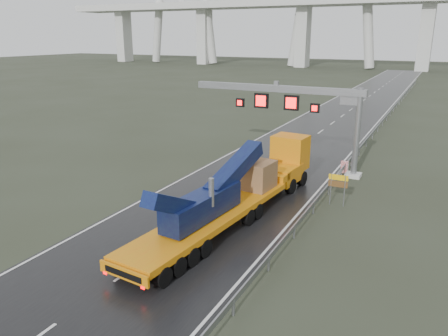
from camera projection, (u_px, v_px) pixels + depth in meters
The scene contains 7 objects.
ground at pixel (154, 253), 23.23m from camera, with size 400.00×400.00×0.00m, color #2C3021.
road at pixel (333, 123), 57.39m from camera, with size 11.00×200.00×0.02m, color black.
guardrail at pixel (368, 138), 46.02m from camera, with size 0.20×140.00×1.40m, color gray, non-canonical shape.
sign_gantry at pixel (300, 104), 36.05m from camera, with size 14.90×1.20×7.42m.
heavy_haul_truck at pixel (247, 185), 28.37m from camera, with size 4.53×19.37×4.51m.
exit_sign_pair at pixel (338, 184), 29.25m from camera, with size 1.29×0.07×2.21m.
striped_barrier at pixel (345, 167), 36.58m from camera, with size 0.59×0.32×1.00m, color red.
Camera 1 is at (12.72, -16.99, 11.09)m, focal length 35.00 mm.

